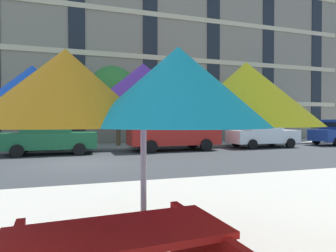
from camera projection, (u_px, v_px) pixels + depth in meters
name	position (u px, v px, depth m)	size (l,w,h in m)	color
ground_plane	(80.00, 164.00, 11.33)	(120.00, 120.00, 0.00)	#2D3033
sidewalk_far	(78.00, 147.00, 17.80)	(56.00, 3.60, 0.12)	gray
apartment_building	(76.00, 49.00, 25.45)	(46.64, 12.08, 16.00)	gray
sedan_green	(49.00, 135.00, 14.41)	(4.40, 1.98, 1.78)	#195933
pickup_red	(170.00, 132.00, 16.37)	(5.10, 2.12, 2.20)	#B21E19
sedan_white	(262.00, 132.00, 18.29)	(4.40, 1.98, 1.78)	silver
street_tree_middle	(115.00, 91.00, 18.40)	(3.01, 2.93, 5.17)	brown
street_tree_right	(260.00, 102.00, 21.86)	(2.75, 2.67, 4.68)	#4C3823
patio_umbrella	(143.00, 98.00, 2.88)	(3.23, 3.23, 2.23)	silver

